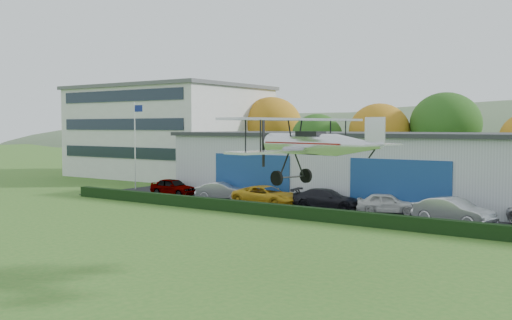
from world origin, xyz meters
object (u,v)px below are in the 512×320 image
Objects in this scene: office_block at (169,131)px; car_1 at (222,191)px; car_0 at (173,187)px; car_2 at (267,196)px; car_3 at (327,199)px; flagpole at (136,137)px; car_4 at (387,203)px; biplane at (312,142)px; hangar at (429,168)px; car_5 at (453,211)px.

office_block is 5.08× the size of car_1.
car_2 reaches higher than car_0.
car_3 is at bearing -26.85° from office_block.
flagpole reaches higher than car_2.
car_1 is 13.54m from car_4.
hangar is at bearing 111.14° from biplane.
hangar is 9.82× the size of car_0.
biplane is at bearing -169.32° from car_5.
car_1 is at bearing -6.31° from flagpole.
biplane is at bearing -153.29° from car_1.
biplane is at bearing -31.89° from flagpole.
car_2 is at bearing 90.69° from car_3.
car_5 is (4.34, -8.63, -1.82)m from hangar.
car_1 is 0.79× the size of car_2.
car_4 is (24.37, -0.74, -4.06)m from flagpole.
biplane is at bearing -163.35° from car_3.
car_3 is (9.40, -0.15, 0.04)m from car_1.
flagpole is 29.61m from car_5.
office_block is at bearing 46.04° from car_4.
car_3 is (14.34, 0.09, -0.00)m from car_0.
car_3 reaches higher than car_4.
hangar is 5.08× the size of flagpole.
flagpole is 33.05m from biplane.
flagpole reaches higher than car_5.
car_0 is 0.85× the size of car_3.
car_4 is at bearing 83.73° from car_5.
biplane is (3.17, -23.44, 2.53)m from hangar.
car_1 is 0.85× the size of car_5.
car_2 is 13.50m from car_5.
car_5 is (4.86, -1.91, 0.11)m from car_4.
car_5 reaches higher than car_4.
office_block reaches higher than hangar.
car_4 is at bearing 115.88° from biplane.
office_block is 15.33m from flagpole.
car_1 is 4.99m from car_2.
flagpole is 1.14× the size of biplane.
car_3 is 0.69× the size of biplane.
car_0 is 14.34m from car_3.
car_0 is 27.71m from biplane.
car_0 is 9.87m from car_2.
car_0 is at bearing -158.67° from hangar.
car_0 is at bearing 72.86° from car_1.
car_2 reaches higher than car_4.
car_4 is (8.63, 1.40, -0.04)m from car_2.
car_2 is (23.85, -15.14, -4.45)m from office_block.
hangar reaches higher than car_0.
car_2 is at bearing -7.75° from flagpole.
car_5 is at bearing 98.92° from biplane.
office_block reaches higher than car_2.
biplane is (3.69, -16.72, 4.46)m from car_4.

